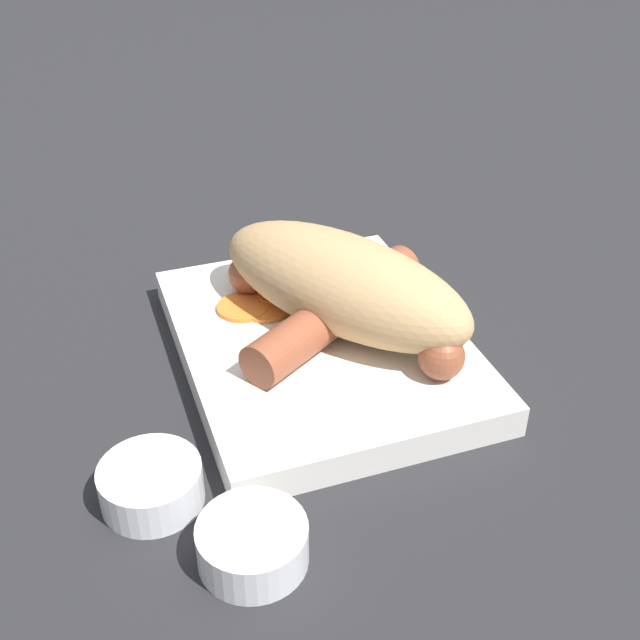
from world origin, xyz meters
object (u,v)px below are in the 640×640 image
bread_roll (342,283)px  food_tray (320,345)px  sausage (338,312)px  condiment_cup_near (151,486)px  condiment_cup_far (253,546)px

bread_roll → food_tray: bearing=-70.4°
sausage → condiment_cup_near: 0.17m
condiment_cup_near → food_tray: bearing=125.5°
bread_roll → condiment_cup_near: size_ratio=3.60×
food_tray → condiment_cup_far: condiment_cup_far is taller
food_tray → bread_roll: 0.05m
food_tray → bread_roll: (-0.01, 0.02, 0.04)m
condiment_cup_near → condiment_cup_far: bearing=35.5°
sausage → condiment_cup_near: bearing=-57.2°
food_tray → condiment_cup_far: size_ratio=4.08×
food_tray → bread_roll: bread_roll is taller
food_tray → condiment_cup_far: 0.17m
food_tray → condiment_cup_near: bearing=-54.5°
food_tray → condiment_cup_near: condiment_cup_near is taller
bread_roll → sausage: (0.01, -0.01, -0.02)m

